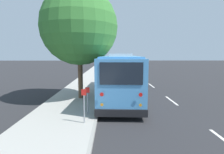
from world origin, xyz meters
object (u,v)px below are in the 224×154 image
(parked_sedan_white, at_px, (112,69))
(sign_post_near, at_px, (84,106))
(shuttle_bus, at_px, (120,74))
(street_tree, at_px, (79,22))
(parked_sedan_black, at_px, (112,73))
(parked_sedan_maroon, at_px, (111,64))
(parked_sedan_blue, at_px, (111,67))
(parked_sedan_silver, at_px, (111,65))
(sign_post_far, at_px, (88,100))

(parked_sedan_white, xyz_separation_m, sign_post_near, (-23.60, 1.61, 0.36))
(sign_post_near, bearing_deg, parked_sedan_white, -3.90)
(parked_sedan_white, bearing_deg, shuttle_bus, -179.24)
(street_tree, height_order, sign_post_near, street_tree)
(parked_sedan_black, relative_size, sign_post_near, 2.71)
(street_tree, relative_size, sign_post_near, 5.38)
(parked_sedan_maroon, xyz_separation_m, street_tree, (-38.20, 2.42, 4.88))
(parked_sedan_blue, xyz_separation_m, parked_sedan_silver, (6.84, -0.01, -0.00))
(street_tree, bearing_deg, sign_post_far, -165.42)
(parked_sedan_silver, xyz_separation_m, parked_sedan_maroon, (6.01, -0.03, -0.03))
(parked_sedan_blue, relative_size, parked_sedan_maroon, 1.01)
(parked_sedan_maroon, distance_m, sign_post_far, 41.77)
(parked_sedan_black, bearing_deg, parked_sedan_silver, 1.64)
(street_tree, xyz_separation_m, sign_post_far, (-3.54, -0.92, -4.59))
(parked_sedan_silver, relative_size, sign_post_near, 2.92)
(parked_sedan_white, relative_size, parked_sedan_blue, 0.98)
(sign_post_near, bearing_deg, shuttle_bus, -18.93)
(parked_sedan_white, bearing_deg, parked_sedan_maroon, 0.01)
(shuttle_bus, distance_m, parked_sedan_black, 10.89)
(parked_sedan_black, bearing_deg, street_tree, 170.24)
(parked_sedan_maroon, bearing_deg, sign_post_near, 178.73)
(parked_sedan_white, xyz_separation_m, sign_post_far, (-22.34, 1.61, 0.28))
(street_tree, bearing_deg, sign_post_near, -169.13)
(sign_post_far, bearing_deg, parked_sedan_maroon, -2.06)
(parked_sedan_white, xyz_separation_m, street_tree, (-18.80, 2.53, 4.87))
(parked_sedan_maroon, bearing_deg, sign_post_far, 178.67)
(street_tree, bearing_deg, shuttle_bus, -73.02)
(parked_sedan_silver, bearing_deg, sign_post_near, 174.00)
(parked_sedan_blue, xyz_separation_m, sign_post_far, (-28.89, 1.47, 0.26))
(parked_sedan_white, distance_m, sign_post_far, 22.40)
(parked_sedan_black, height_order, sign_post_far, sign_post_far)
(parked_sedan_silver, bearing_deg, parked_sedan_black, 176.22)
(parked_sedan_maroon, distance_m, street_tree, 38.59)
(parked_sedan_blue, distance_m, street_tree, 25.92)
(parked_sedan_white, height_order, parked_sedan_silver, parked_sedan_silver)
(sign_post_far, bearing_deg, street_tree, 14.58)
(parked_sedan_white, relative_size, parked_sedan_maroon, 0.99)
(shuttle_bus, bearing_deg, parked_sedan_white, 3.91)
(parked_sedan_maroon, xyz_separation_m, sign_post_far, (-41.74, 1.50, 0.29))
(parked_sedan_silver, height_order, sign_post_far, sign_post_far)
(parked_sedan_blue, bearing_deg, parked_sedan_black, 179.98)
(shuttle_bus, xyz_separation_m, parked_sedan_maroon, (37.32, 0.45, -1.17))
(shuttle_bus, xyz_separation_m, sign_post_far, (-4.42, 1.95, -0.88))
(parked_sedan_blue, xyz_separation_m, street_tree, (-25.35, 2.39, 4.86))
(shuttle_bus, relative_size, parked_sedan_white, 2.51)
(sign_post_near, bearing_deg, sign_post_far, 0.00)
(parked_sedan_maroon, bearing_deg, parked_sedan_white, -178.95)
(shuttle_bus, bearing_deg, parked_sedan_blue, 3.96)
(shuttle_bus, xyz_separation_m, sign_post_near, (-5.67, 1.95, -0.80))
(shuttle_bus, xyz_separation_m, parked_sedan_black, (10.81, 0.50, -1.14))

